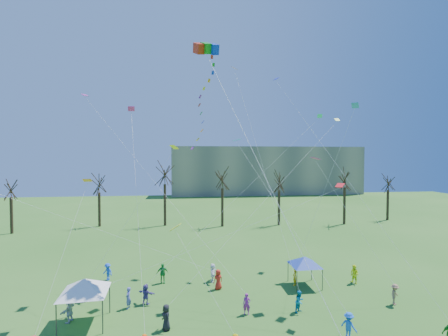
{
  "coord_description": "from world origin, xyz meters",
  "views": [
    {
      "loc": [
        -3.45,
        -17.06,
        11.79
      ],
      "look_at": [
        -0.83,
        5.0,
        11.0
      ],
      "focal_mm": 25.0,
      "sensor_mm": 36.0,
      "label": 1
    }
  ],
  "objects": [
    {
      "name": "big_box_kite",
      "position": [
        -1.83,
        7.55,
        16.0
      ],
      "size": [
        4.05,
        7.74,
        23.11
      ],
      "color": "red",
      "rests_on": "ground"
    },
    {
      "name": "distant_building",
      "position": [
        22.0,
        82.0,
        7.5
      ],
      "size": [
        60.0,
        14.0,
        15.0
      ],
      "primitive_type": "cube",
      "color": "gray",
      "rests_on": "ground"
    },
    {
      "name": "bare_tree_row",
      "position": [
        2.57,
        35.76,
        7.05
      ],
      "size": [
        69.03,
        8.54,
        11.13
      ],
      "color": "black",
      "rests_on": "ground"
    },
    {
      "name": "canopy_tent_white",
      "position": [
        -10.61,
        5.43,
        2.78
      ],
      "size": [
        4.37,
        4.37,
        3.28
      ],
      "color": "#3F3F44",
      "rests_on": "ground"
    },
    {
      "name": "small_kites_aloft",
      "position": [
        -0.34,
        10.43,
        12.7
      ],
      "size": [
        29.94,
        16.72,
        29.12
      ],
      "color": "orange",
      "rests_on": "ground"
    },
    {
      "name": "festival_crowd",
      "position": [
        -1.27,
        6.63,
        0.85
      ],
      "size": [
        26.08,
        14.35,
        1.85
      ],
      "color": "red",
      "rests_on": "ground"
    },
    {
      "name": "canopy_tent_blue",
      "position": [
        7.2,
        10.0,
        2.29
      ],
      "size": [
        3.6,
        3.6,
        2.7
      ],
      "color": "#3F3F44",
      "rests_on": "ground"
    }
  ]
}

